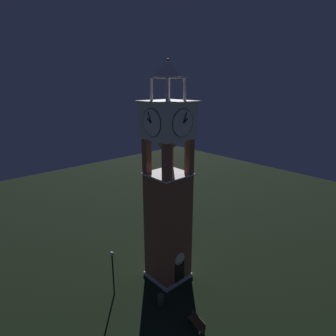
# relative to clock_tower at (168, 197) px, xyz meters

# --- Properties ---
(ground) EXTENTS (80.00, 80.00, 0.00)m
(ground) POSITION_rel_clock_tower_xyz_m (0.00, 0.00, -7.86)
(ground) COLOR black
(clock_tower) EXTENTS (3.61, 3.61, 18.74)m
(clock_tower) POSITION_rel_clock_tower_xyz_m (0.00, 0.00, 0.00)
(clock_tower) COLOR #93543D
(clock_tower) RESTS_ON ground
(park_bench) EXTENTS (0.74, 1.66, 0.95)m
(park_bench) POSITION_rel_clock_tower_xyz_m (-2.35, -5.74, -7.38)
(park_bench) COLOR brown
(park_bench) RESTS_ON ground
(lamp_post) EXTENTS (0.36, 0.36, 4.06)m
(lamp_post) POSITION_rel_clock_tower_xyz_m (-4.95, 1.26, -5.06)
(lamp_post) COLOR black
(lamp_post) RESTS_ON ground
(trash_bin) EXTENTS (0.52, 0.52, 0.80)m
(trash_bin) POSITION_rel_clock_tower_xyz_m (-2.76, -2.19, -7.46)
(trash_bin) COLOR #38513D
(trash_bin) RESTS_ON ground
(shrub_near_entry) EXTENTS (0.94, 0.94, 1.02)m
(shrub_near_entry) POSITION_rel_clock_tower_xyz_m (0.32, 3.04, -7.35)
(shrub_near_entry) COLOR #336638
(shrub_near_entry) RESTS_ON ground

